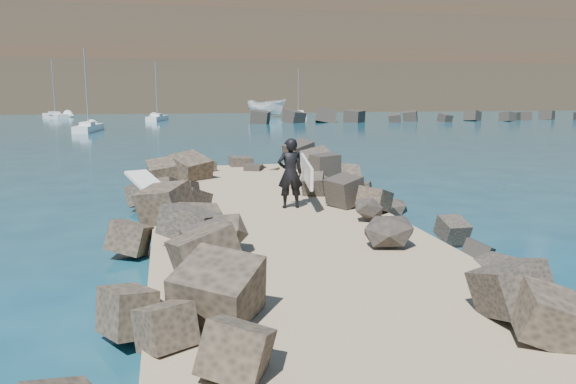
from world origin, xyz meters
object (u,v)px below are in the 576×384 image
(surfboard_resting, at_px, (152,191))
(surfer_with_board, at_px, (292,173))
(boat_imported, at_px, (267,108))
(sailboat_d, at_px, (298,114))

(surfboard_resting, xyz_separation_m, surfer_with_board, (3.72, -0.85, 0.51))
(surfboard_resting, xyz_separation_m, boat_imported, (15.98, 71.96, 0.32))
(surfboard_resting, relative_size, boat_imported, 0.37)
(sailboat_d, bearing_deg, surfboard_resting, -106.38)
(surfboard_resting, height_order, boat_imported, boat_imported)
(surfer_with_board, bearing_deg, surfboard_resting, 167.09)
(boat_imported, xyz_separation_m, sailboat_d, (4.84, -1.14, -1.02))
(surfboard_resting, height_order, surfer_with_board, surfer_with_board)
(boat_imported, xyz_separation_m, surfer_with_board, (-12.26, -72.81, 0.19))
(surfboard_resting, xyz_separation_m, sailboat_d, (20.82, 70.81, -0.70))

